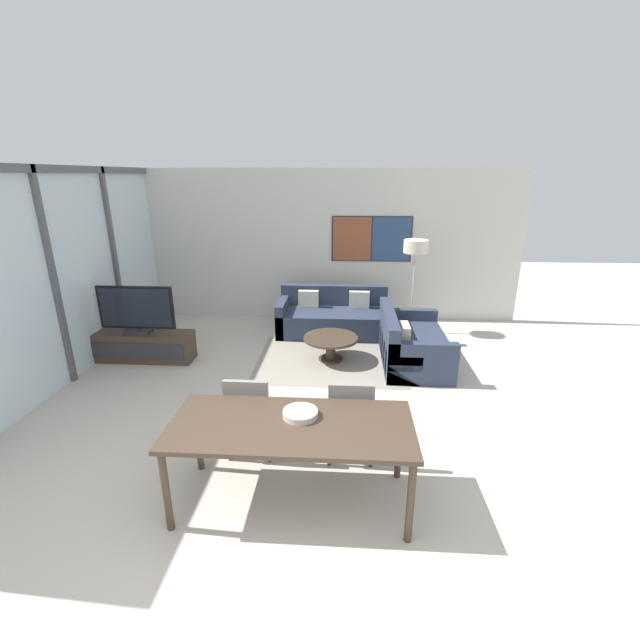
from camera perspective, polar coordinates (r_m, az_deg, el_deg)
ground_plane at (r=3.43m, az=-7.41°, el=-32.68°), size 24.00×24.00×0.00m
wall_back at (r=8.18m, az=0.22°, el=9.83°), size 7.48×0.09×2.80m
window_wall_left at (r=6.41m, az=-32.35°, el=5.59°), size 0.07×5.98×2.80m
area_rug at (r=6.56m, az=1.42°, el=-5.28°), size 2.20×1.81×0.01m
tv_console at (r=7.02m, az=-22.70°, el=-3.23°), size 1.56×0.41×0.44m
television at (r=6.84m, az=-23.30°, el=1.25°), size 1.13×0.20×0.71m
sofa_main at (r=7.63m, az=1.80°, el=0.36°), size 1.93×0.93×0.78m
sofa_side at (r=6.52m, az=11.71°, el=-3.33°), size 0.93×1.62×0.78m
coffee_table at (r=6.45m, az=1.44°, el=-3.03°), size 0.82×0.82×0.37m
dining_table at (r=3.61m, az=-3.84°, el=-14.57°), size 1.99×0.86×0.77m
dining_chair_left at (r=4.32m, az=-9.31°, el=-11.59°), size 0.46×0.46×0.88m
dining_chair_centre at (r=4.22m, az=4.12°, el=-12.20°), size 0.46×0.46×0.88m
fruit_bowl at (r=3.65m, az=-2.64°, el=-12.28°), size 0.30×0.30×0.05m
floor_lamp at (r=7.50m, az=12.63°, el=8.86°), size 0.42×0.42×1.65m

